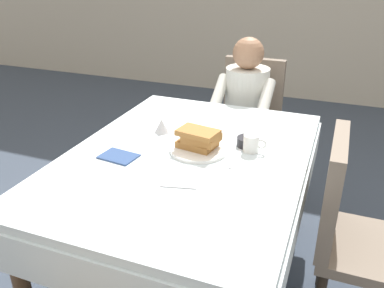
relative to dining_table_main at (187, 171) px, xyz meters
name	(u,v)px	position (x,y,z in m)	size (l,w,h in m)	color
ground_plane	(188,273)	(0.00, 0.00, -0.65)	(14.00, 14.00, 0.00)	#3D4756
dining_table_main	(187,171)	(0.00, 0.00, 0.00)	(1.12, 1.52, 0.74)	silver
chair_diner	(249,115)	(0.03, 1.17, -0.12)	(0.44, 0.45, 0.93)	#7A6B5B
diner_person	(245,103)	(0.03, 1.01, 0.02)	(0.40, 0.43, 1.12)	silver
chair_right_side	(351,226)	(0.77, 0.00, -0.12)	(0.45, 0.44, 0.93)	#7A6B5B
plate_breakfast	(199,150)	(0.04, 0.05, 0.10)	(0.28, 0.28, 0.02)	white
breakfast_stack	(199,138)	(0.04, 0.06, 0.15)	(0.21, 0.17, 0.09)	#A36B33
cup_coffee	(252,143)	(0.28, 0.14, 0.13)	(0.11, 0.08, 0.08)	white
bowl_butter	(248,142)	(0.25, 0.20, 0.11)	(0.11, 0.11, 0.04)	black
syrup_pitcher	(162,126)	(-0.22, 0.20, 0.13)	(0.08, 0.08, 0.07)	silver
fork_left_of_plate	(161,146)	(-0.15, 0.03, 0.09)	(0.18, 0.01, 0.01)	silver
knife_right_of_plate	(235,159)	(0.23, 0.03, 0.09)	(0.20, 0.01, 0.01)	silver
spoon_near_edge	(178,187)	(0.08, -0.29, 0.09)	(0.15, 0.01, 0.01)	silver
napkin_folded	(119,156)	(-0.29, -0.15, 0.09)	(0.17, 0.12, 0.01)	#334C7F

